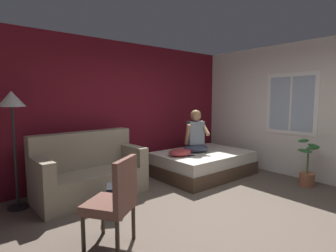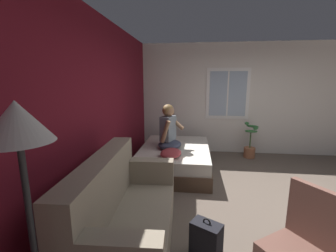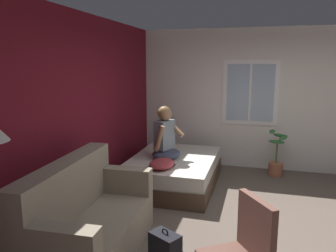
{
  "view_description": "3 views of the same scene",
  "coord_description": "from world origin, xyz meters",
  "px_view_note": "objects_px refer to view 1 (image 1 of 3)",
  "views": [
    {
      "loc": [
        -2.66,
        -2.13,
        1.6
      ],
      "look_at": [
        0.45,
        1.68,
        1.07
      ],
      "focal_mm": 28.0,
      "sensor_mm": 36.0,
      "label": 1
    },
    {
      "loc": [
        -3.07,
        1.19,
        1.79
      ],
      "look_at": [
        0.07,
        1.57,
        1.16
      ],
      "focal_mm": 24.0,
      "sensor_mm": 36.0,
      "label": 2
    },
    {
      "loc": [
        -3.85,
        0.24,
        2.02
      ],
      "look_at": [
        0.46,
        1.43,
        1.18
      ],
      "focal_mm": 35.0,
      "sensor_mm": 36.0,
      "label": 3
    }
  ],
  "objects_px": {
    "couch": "(89,173)",
    "side_chair": "(115,199)",
    "bed": "(203,163)",
    "backpack": "(115,200)",
    "throw_pillow": "(180,152)",
    "person_seated": "(196,135)",
    "floor_lamp": "(12,110)",
    "potted_plant": "(307,170)",
    "cell_phone": "(191,156)"
  },
  "relations": [
    {
      "from": "couch",
      "to": "side_chair",
      "type": "bearing_deg",
      "value": -103.29
    },
    {
      "from": "bed",
      "to": "couch",
      "type": "xyz_separation_m",
      "value": [
        -2.33,
        0.32,
        0.16
      ]
    },
    {
      "from": "backpack",
      "to": "throw_pillow",
      "type": "distance_m",
      "value": 1.83
    },
    {
      "from": "side_chair",
      "to": "person_seated",
      "type": "distance_m",
      "value": 2.96
    },
    {
      "from": "person_seated",
      "to": "floor_lamp",
      "type": "relative_size",
      "value": 0.51
    },
    {
      "from": "floor_lamp",
      "to": "potted_plant",
      "type": "distance_m",
      "value": 4.96
    },
    {
      "from": "couch",
      "to": "person_seated",
      "type": "relative_size",
      "value": 1.99
    },
    {
      "from": "potted_plant",
      "to": "backpack",
      "type": "bearing_deg",
      "value": 160.31
    },
    {
      "from": "person_seated",
      "to": "floor_lamp",
      "type": "distance_m",
      "value": 3.32
    },
    {
      "from": "person_seated",
      "to": "backpack",
      "type": "xyz_separation_m",
      "value": [
        -2.23,
        -0.64,
        -0.64
      ]
    },
    {
      "from": "cell_phone",
      "to": "floor_lamp",
      "type": "xyz_separation_m",
      "value": [
        -2.88,
        0.64,
        0.94
      ]
    },
    {
      "from": "bed",
      "to": "potted_plant",
      "type": "distance_m",
      "value": 1.95
    },
    {
      "from": "couch",
      "to": "backpack",
      "type": "relative_size",
      "value": 3.8
    },
    {
      "from": "throw_pillow",
      "to": "potted_plant",
      "type": "distance_m",
      "value": 2.34
    },
    {
      "from": "backpack",
      "to": "potted_plant",
      "type": "distance_m",
      "value": 3.48
    },
    {
      "from": "couch",
      "to": "cell_phone",
      "type": "relative_size",
      "value": 12.09
    },
    {
      "from": "bed",
      "to": "person_seated",
      "type": "height_order",
      "value": "person_seated"
    },
    {
      "from": "cell_phone",
      "to": "couch",
      "type": "bearing_deg",
      "value": 75.35
    },
    {
      "from": "couch",
      "to": "side_chair",
      "type": "height_order",
      "value": "couch"
    },
    {
      "from": "person_seated",
      "to": "cell_phone",
      "type": "height_order",
      "value": "person_seated"
    },
    {
      "from": "side_chair",
      "to": "floor_lamp",
      "type": "height_order",
      "value": "floor_lamp"
    },
    {
      "from": "throw_pillow",
      "to": "potted_plant",
      "type": "height_order",
      "value": "potted_plant"
    },
    {
      "from": "bed",
      "to": "cell_phone",
      "type": "distance_m",
      "value": 0.53
    },
    {
      "from": "person_seated",
      "to": "bed",
      "type": "bearing_deg",
      "value": -49.31
    },
    {
      "from": "throw_pillow",
      "to": "potted_plant",
      "type": "xyz_separation_m",
      "value": [
        1.57,
        -1.72,
        -0.25
      ]
    },
    {
      "from": "couch",
      "to": "backpack",
      "type": "xyz_separation_m",
      "value": [
        0.0,
        -0.85,
        -0.2
      ]
    },
    {
      "from": "person_seated",
      "to": "cell_phone",
      "type": "xyz_separation_m",
      "value": [
        -0.35,
        -0.22,
        -0.35
      ]
    },
    {
      "from": "bed",
      "to": "throw_pillow",
      "type": "height_order",
      "value": "throw_pillow"
    },
    {
      "from": "bed",
      "to": "backpack",
      "type": "height_order",
      "value": "bed"
    },
    {
      "from": "couch",
      "to": "floor_lamp",
      "type": "xyz_separation_m",
      "value": [
        -1.0,
        0.21,
        1.04
      ]
    },
    {
      "from": "couch",
      "to": "potted_plant",
      "type": "distance_m",
      "value": 3.85
    },
    {
      "from": "backpack",
      "to": "throw_pillow",
      "type": "xyz_separation_m",
      "value": [
        1.71,
        0.55,
        0.36
      ]
    },
    {
      "from": "couch",
      "to": "throw_pillow",
      "type": "distance_m",
      "value": 1.74
    },
    {
      "from": "person_seated",
      "to": "floor_lamp",
      "type": "height_order",
      "value": "floor_lamp"
    },
    {
      "from": "throw_pillow",
      "to": "person_seated",
      "type": "bearing_deg",
      "value": 10.28
    },
    {
      "from": "bed",
      "to": "person_seated",
      "type": "distance_m",
      "value": 0.62
    },
    {
      "from": "throw_pillow",
      "to": "bed",
      "type": "bearing_deg",
      "value": -1.64
    },
    {
      "from": "throw_pillow",
      "to": "side_chair",
      "type": "bearing_deg",
      "value": -148.47
    },
    {
      "from": "backpack",
      "to": "throw_pillow",
      "type": "bearing_deg",
      "value": 17.79
    },
    {
      "from": "throw_pillow",
      "to": "potted_plant",
      "type": "bearing_deg",
      "value": -47.69
    },
    {
      "from": "backpack",
      "to": "cell_phone",
      "type": "relative_size",
      "value": 3.18
    },
    {
      "from": "couch",
      "to": "bed",
      "type": "bearing_deg",
      "value": -7.85
    },
    {
      "from": "bed",
      "to": "cell_phone",
      "type": "height_order",
      "value": "cell_phone"
    },
    {
      "from": "throw_pillow",
      "to": "floor_lamp",
      "type": "bearing_deg",
      "value": 169.36
    },
    {
      "from": "backpack",
      "to": "floor_lamp",
      "type": "relative_size",
      "value": 0.27
    },
    {
      "from": "throw_pillow",
      "to": "floor_lamp",
      "type": "relative_size",
      "value": 0.28
    },
    {
      "from": "throw_pillow",
      "to": "cell_phone",
      "type": "xyz_separation_m",
      "value": [
        0.17,
        -0.13,
        -0.07
      ]
    },
    {
      "from": "backpack",
      "to": "bed",
      "type": "bearing_deg",
      "value": 12.86
    },
    {
      "from": "bed",
      "to": "couch",
      "type": "bearing_deg",
      "value": 172.15
    },
    {
      "from": "backpack",
      "to": "throw_pillow",
      "type": "relative_size",
      "value": 0.95
    }
  ]
}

